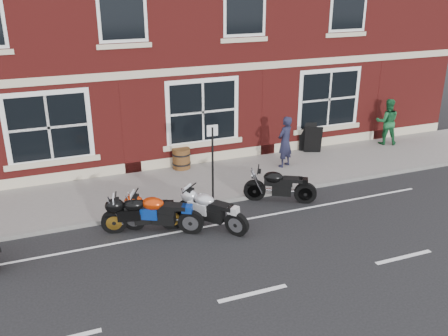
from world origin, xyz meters
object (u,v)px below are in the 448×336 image
(moto_sport_silver, at_px, (211,208))
(pedestrian_right, at_px, (387,122))
(moto_sport_red, at_px, (160,211))
(a_board_sign, at_px, (310,138))
(parking_sign, at_px, (213,157))
(barrel_planter, at_px, (181,158))
(moto_sport_black, at_px, (141,211))
(pedestrian_left, at_px, (285,142))
(moto_naked_black, at_px, (279,184))

(moto_sport_silver, height_order, pedestrian_right, pedestrian_right)
(moto_sport_red, xyz_separation_m, pedestrian_right, (9.94, 3.48, 0.44))
(moto_sport_red, relative_size, a_board_sign, 1.89)
(pedestrian_right, height_order, parking_sign, parking_sign)
(barrel_planter, xyz_separation_m, parking_sign, (0.14, -2.75, 0.97))
(moto_sport_red, relative_size, moto_sport_black, 0.93)
(moto_sport_black, bearing_deg, a_board_sign, -51.24)
(pedestrian_left, height_order, barrel_planter, pedestrian_left)
(moto_sport_red, height_order, moto_naked_black, moto_sport_red)
(pedestrian_right, bearing_deg, pedestrian_left, 33.81)
(moto_sport_silver, bearing_deg, pedestrian_left, 1.97)
(moto_sport_black, bearing_deg, moto_sport_silver, -93.31)
(moto_sport_black, height_order, parking_sign, parking_sign)
(a_board_sign, bearing_deg, moto_sport_silver, -119.64)
(moto_sport_silver, relative_size, barrel_planter, 2.61)
(moto_sport_black, bearing_deg, pedestrian_left, -52.85)
(moto_sport_silver, bearing_deg, moto_naked_black, -18.33)
(moto_sport_red, bearing_deg, barrel_planter, 5.40)
(moto_sport_red, relative_size, barrel_planter, 2.85)
(moto_sport_black, relative_size, moto_sport_silver, 1.18)
(moto_sport_red, distance_m, a_board_sign, 7.68)
(pedestrian_right, distance_m, barrel_planter, 8.22)
(pedestrian_left, relative_size, barrel_planter, 2.53)
(moto_naked_black, relative_size, a_board_sign, 1.84)
(parking_sign, bearing_deg, moto_naked_black, -15.29)
(moto_naked_black, distance_m, pedestrian_left, 2.67)
(pedestrian_right, bearing_deg, moto_sport_red, 44.56)
(pedestrian_left, bearing_deg, barrel_planter, -43.83)
(moto_sport_red, relative_size, pedestrian_left, 1.13)
(moto_naked_black, height_order, parking_sign, parking_sign)
(moto_sport_black, relative_size, pedestrian_left, 1.21)
(barrel_planter, bearing_deg, parking_sign, -87.16)
(moto_sport_black, distance_m, pedestrian_left, 6.15)
(moto_sport_red, bearing_deg, moto_sport_silver, -73.25)
(pedestrian_left, relative_size, a_board_sign, 1.68)
(a_board_sign, relative_size, barrel_planter, 1.51)
(moto_sport_silver, xyz_separation_m, barrel_planter, (0.43, 4.18, -0.09))
(moto_naked_black, xyz_separation_m, a_board_sign, (2.98, 3.22, 0.09))
(moto_sport_red, distance_m, pedestrian_right, 10.54)
(pedestrian_left, xyz_separation_m, barrel_planter, (-3.37, 1.12, -0.54))
(moto_sport_red, height_order, a_board_sign, a_board_sign)
(moto_sport_red, height_order, moto_sport_silver, moto_sport_red)
(moto_sport_black, distance_m, a_board_sign, 7.99)
(pedestrian_right, xyz_separation_m, barrel_planter, (-8.19, 0.40, -0.54))
(moto_sport_silver, bearing_deg, parking_sign, 31.45)
(a_board_sign, bearing_deg, barrel_planter, -158.07)
(barrel_planter, relative_size, parking_sign, 0.31)
(moto_naked_black, height_order, pedestrian_right, pedestrian_right)
(moto_naked_black, height_order, pedestrian_left, pedestrian_left)
(moto_sport_red, bearing_deg, parking_sign, -29.44)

